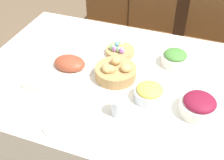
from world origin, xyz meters
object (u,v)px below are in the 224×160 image
ham_platter (70,64)px  drinking_cup (118,106)px  pineapple_bowl (149,93)px  green_salad_bowl (175,58)px  spoon (102,132)px  chair_far_center (148,29)px  bread_basket (115,72)px  fork (41,114)px  egg_basket (120,50)px  dinner_plate (68,122)px  butter_dish (34,85)px  knife (96,130)px  chair_far_right (208,40)px  chair_far_left (103,21)px  beet_salad_bowl (199,105)px

ham_platter → drinking_cup: 0.49m
pineapple_bowl → green_salad_bowl: bearing=78.6°
spoon → drinking_cup: drinking_cup is taller
chair_far_center → bread_basket: 1.00m
bread_basket → fork: bearing=-122.0°
bread_basket → egg_basket: bread_basket is taller
egg_basket → dinner_plate: size_ratio=0.74×
green_salad_bowl → egg_basket: bearing=-178.5°
fork → butter_dish: 0.23m
pineapple_bowl → butter_dish: pineapple_bowl is taller
dinner_plate → knife: (0.15, 0.00, -0.00)m
chair_far_right → fork: size_ratio=5.30×
chair_far_right → knife: (-0.45, -1.39, 0.20)m
chair_far_left → drinking_cup: 1.39m
chair_far_right → pineapple_bowl: 1.14m
bread_basket → knife: bread_basket is taller
knife → butter_dish: (-0.46, 0.18, 0.01)m
knife → bread_basket: bearing=97.6°
pineapple_bowl → beet_salad_bowl: (0.26, -0.02, 0.01)m
chair_far_center → beet_salad_bowl: 1.24m
fork → butter_dish: butter_dish is taller
chair_far_left → green_salad_bowl: chair_far_left is taller
chair_far_left → butter_dish: 1.23m
egg_basket → pineapple_bowl: size_ratio=1.13×
chair_far_left → beet_salad_bowl: size_ratio=5.13×
green_salad_bowl → knife: bearing=-111.3°
chair_far_left → chair_far_right: (0.96, -0.00, 0.00)m
chair_far_left → fork: size_ratio=5.30×
bread_basket → drinking_cup: bearing=-67.8°
chair_far_center → pineapple_bowl: 1.14m
bread_basket → ham_platter: bearing=-178.9°
bread_basket → egg_basket: 0.25m
fork → butter_dish: bearing=131.3°
dinner_plate → spoon: dinner_plate is taller
chair_far_right → dinner_plate: bearing=-113.0°
green_salad_bowl → fork: bearing=-130.3°
green_salad_bowl → butter_dish: (-0.72, -0.50, -0.03)m
chair_far_right → pineapple_bowl: (-0.26, -1.08, 0.24)m
knife → green_salad_bowl: bearing=70.2°
ham_platter → spoon: 0.56m
spoon → fork: bearing=178.5°
chair_far_left → butter_dish: bearing=-87.5°
egg_basket → dinner_plate: 0.67m
chair_far_right → spoon: 1.47m
dinner_plate → fork: 0.15m
chair_far_left → green_salad_bowl: bearing=-42.8°
ham_platter → pineapple_bowl: size_ratio=1.82×
bread_basket → beet_salad_bowl: (0.50, -0.13, 0.01)m
bread_basket → green_salad_bowl: size_ratio=1.45×
bread_basket → dinner_plate: bearing=-104.5°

